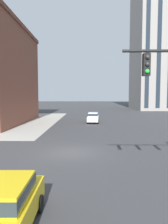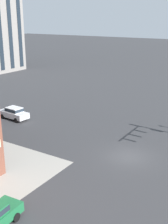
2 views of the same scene
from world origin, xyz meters
The scene contains 2 objects.
ground_plane centered at (0.00, 0.00, 0.00)m, with size 320.00×320.00×0.00m, color #38383A.
car_cross_eastbound centered at (2.15, 18.07, 0.92)m, with size 2.13×4.52×1.68m.
Camera 2 is at (-25.37, -10.75, 13.55)m, focal length 47.70 mm.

